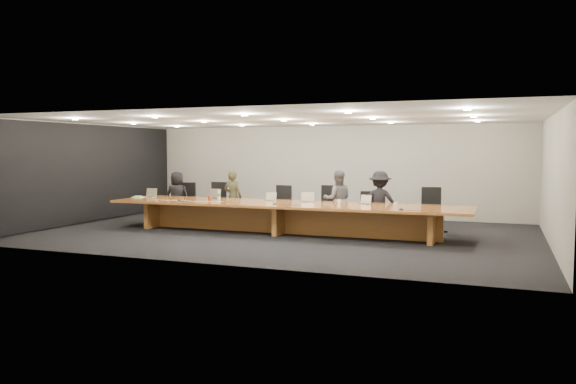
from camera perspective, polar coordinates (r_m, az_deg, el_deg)
name	(u,v)px	position (r m, az deg, el deg)	size (l,w,h in m)	color
ground	(284,233)	(13.90, -0.44, -4.20)	(12.00, 12.00, 0.00)	black
back_wall	(330,171)	(17.54, 4.33, 2.13)	(12.00, 0.02, 2.80)	beige
left_wall_panel	(89,174)	(16.86, -19.60, 1.72)	(0.08, 7.84, 2.74)	black
conference_table	(284,212)	(13.83, -0.45, -2.07)	(9.00, 1.80, 0.75)	brown
chair_far_left	(185,201)	(16.59, -10.44, -0.93)	(0.58, 0.58, 1.13)	black
chair_left	(214,202)	(16.03, -7.50, -1.01)	(0.60, 0.60, 1.17)	black
chair_mid_left	(280,205)	(15.24, -0.84, -1.35)	(0.57, 0.57, 1.12)	black
chair_mid_right	(325,206)	(14.87, 3.78, -1.45)	(0.58, 0.58, 1.14)	black
chair_right	(369,211)	(14.41, 8.22, -1.90)	(0.52, 0.52, 1.02)	black
chair_far_right	(432,210)	(14.29, 14.43, -1.77)	(0.59, 0.59, 1.15)	black
person_a	(177,196)	(16.52, -11.19, -0.44)	(0.70, 0.46, 1.43)	black
person_b	(233,197)	(15.76, -5.61, -0.52)	(0.54, 0.35, 1.48)	#312F1A
person_c	(338,200)	(14.64, 5.07, -0.78)	(0.74, 0.58, 1.52)	#555557
person_d	(380,201)	(14.28, 9.32, -0.95)	(0.98, 0.57, 1.52)	black
laptop_a	(149,193)	(16.03, -13.90, -0.05)	(0.32, 0.23, 0.25)	#C0B393
laptop_b	(212,194)	(15.10, -7.71, -0.17)	(0.35, 0.26, 0.28)	tan
laptop_c	(269,197)	(14.30, -1.92, -0.47)	(0.29, 0.21, 0.23)	#C0B593
laptop_d	(307,197)	(14.02, 1.92, -0.51)	(0.33, 0.24, 0.26)	#C3B195
laptop_e	(364,199)	(13.59, 7.69, -0.76)	(0.29, 0.21, 0.23)	tan
water_bottle	(219,195)	(14.88, -7.05, -0.30)	(0.08, 0.08, 0.24)	silver
amber_mug	(210,198)	(14.64, -7.97, -0.64)	(0.09, 0.09, 0.11)	maroon
paper_cup_near	(339,202)	(13.69, 5.21, -0.97)	(0.09, 0.09, 0.10)	white
paper_cup_far	(396,204)	(13.22, 10.87, -1.21)	(0.09, 0.09, 0.10)	silver
notepad	(138,197)	(15.99, -14.98, -0.50)	(0.28, 0.22, 0.02)	silver
lime_gadget	(138,196)	(16.01, -15.00, -0.42)	(0.18, 0.10, 0.03)	#69CD36
av_box	(153,200)	(14.83, -13.52, -0.81)	(0.20, 0.15, 0.03)	#A1A1A6
mic_left	(179,200)	(14.59, -11.02, -0.85)	(0.13, 0.13, 0.03)	black
mic_center	(275,204)	(13.43, -1.35, -1.20)	(0.13, 0.13, 0.03)	black
mic_right	(401,209)	(12.45, 11.43, -1.71)	(0.13, 0.13, 0.03)	black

